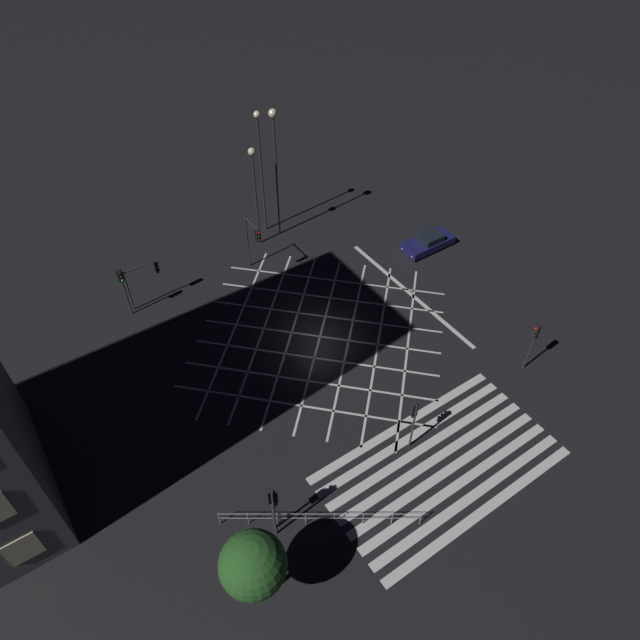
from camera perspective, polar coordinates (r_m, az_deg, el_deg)
name	(u,v)px	position (r m, az deg, el deg)	size (l,w,h in m)	color
ground_plane	(320,336)	(37.34, 0.00, -1.65)	(200.00, 200.00, 0.00)	black
road_markings	(391,405)	(34.02, 7.07, -8.39)	(19.30, 24.59, 0.01)	silver
traffic_light_sw_main	(274,504)	(27.89, -4.62, -17.87)	(0.39, 0.36, 3.26)	#2D2D30
traffic_light_median_north	(253,237)	(40.35, -6.70, 8.25)	(0.36, 2.08, 4.44)	#2D2D30
traffic_light_nw_main	(145,275)	(39.82, -17.11, 4.35)	(2.44, 0.36, 3.37)	#2D2D30
traffic_light_se_main	(534,338)	(35.76, 20.60, -1.70)	(0.39, 0.36, 3.82)	#2D2D30
traffic_light_sw_cross	(272,504)	(27.30, -4.80, -17.82)	(0.36, 0.39, 4.02)	#2D2D30
traffic_light_nw_cross	(123,283)	(39.05, -19.12, 3.51)	(0.36, 0.39, 3.93)	#2D2D30
traffic_light_median_south	(414,417)	(30.49, 9.34, -9.52)	(0.36, 0.39, 3.59)	#2D2D30
street_lamp_east	(275,144)	(41.98, -4.56, 17.16)	(0.62, 0.62, 10.22)	#2D2D30
street_lamp_west	(254,176)	(41.93, -6.62, 14.15)	(0.55, 0.55, 8.02)	#2D2D30
street_lamp_far	(260,152)	(43.05, -6.02, 16.34)	(0.51, 0.51, 9.81)	#2D2D30
street_tree_near	(253,565)	(25.19, -6.73, -23.13)	(2.83, 2.83, 5.24)	#38281C
waiting_car	(428,242)	(44.82, 10.75, 7.70)	(4.17, 1.83, 1.27)	#191951
pedestrian_railing	(320,517)	(29.36, 0.00, -19.12)	(8.22, 5.57, 1.05)	#9EA0A5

